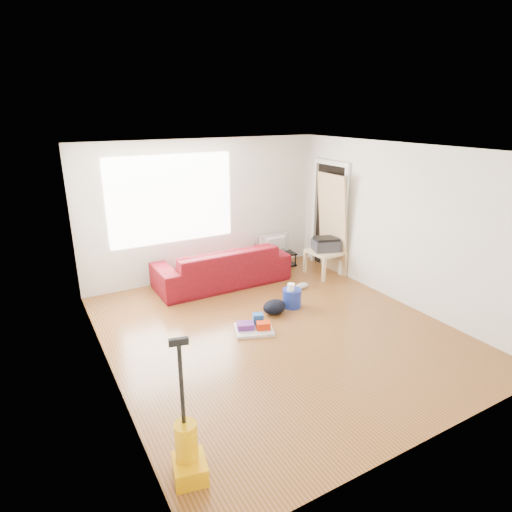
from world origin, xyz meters
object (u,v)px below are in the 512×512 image
tv_stand (276,260)px  bucket (292,306)px  side_table (326,254)px  vacuum (188,452)px  cleaning_tray (254,327)px  sofa (222,283)px  backpack (274,313)px

tv_stand → bucket: (-0.76, -1.68, -0.15)m
side_table → vacuum: 5.08m
tv_stand → cleaning_tray: (-1.65, -2.06, -0.09)m
sofa → tv_stand: 1.35m
backpack → cleaning_tray: bearing=-164.3°
side_table → cleaning_tray: 2.58m
sofa → vacuum: vacuum is taller
tv_stand → bucket: tv_stand is taller
vacuum → side_table: bearing=51.0°
bucket → backpack: (-0.36, -0.07, 0.00)m
cleaning_tray → vacuum: (-1.72, -1.94, 0.18)m
backpack → vacuum: size_ratio=0.30×
tv_stand → vacuum: vacuum is taller
cleaning_tray → backpack: bearing=30.9°
bucket → backpack: size_ratio=0.77×
sofa → side_table: 2.01m
tv_stand → bucket: size_ratio=2.55×
side_table → vacuum: (-3.95, -3.19, -0.16)m
cleaning_tray → backpack: (0.53, 0.32, -0.06)m
side_table → bucket: bearing=-147.0°
cleaning_tray → vacuum: size_ratio=0.49×
bucket → cleaning_tray: cleaning_tray is taller
tv_stand → vacuum: size_ratio=0.58×
tv_stand → bucket: 1.85m
bucket → cleaning_tray: 0.97m
bucket → vacuum: (-2.62, -2.32, 0.24)m
sofa → cleaning_tray: 1.82m
cleaning_tray → backpack: size_ratio=1.65×
vacuum → sofa: bearing=73.2°
side_table → backpack: (-1.70, -0.93, -0.40)m
side_table → bucket: size_ratio=2.09×
side_table → cleaning_tray: side_table is taller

